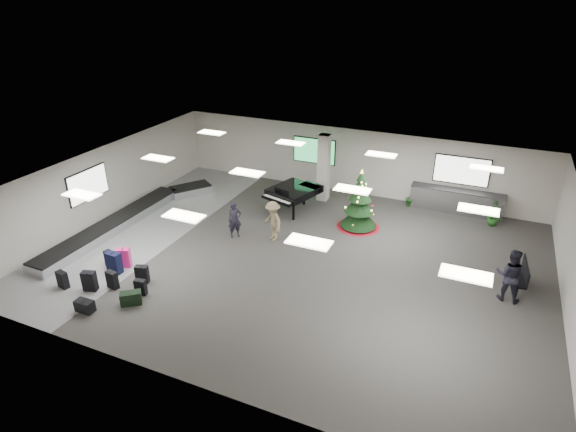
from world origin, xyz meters
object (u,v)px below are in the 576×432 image
at_px(service_counter, 456,201).
at_px(traveler_bench, 510,275).
at_px(baggage_carousel, 130,217).
at_px(christmas_tree, 359,208).
at_px(bench, 521,274).
at_px(traveler_a, 235,220).
at_px(traveler_b, 273,221).
at_px(grand_piano, 292,192).
at_px(pink_suitcase, 124,258).
at_px(potted_plant_left, 411,198).
at_px(potted_plant_right, 494,216).

xyz_separation_m(service_counter, traveler_bench, (2.30, -6.32, 0.37)).
xyz_separation_m(baggage_carousel, service_counter, (12.84, 6.73, 0.33)).
xyz_separation_m(service_counter, christmas_tree, (-3.61, -3.22, 0.35)).
bearing_deg(bench, baggage_carousel, 179.59).
bearing_deg(traveler_bench, traveler_a, 3.30).
height_order(traveler_b, traveler_bench, traveler_bench).
height_order(grand_piano, bench, grand_piano).
xyz_separation_m(pink_suitcase, bench, (13.22, 4.34, 0.17)).
xyz_separation_m(traveler_a, traveler_b, (1.52, 0.41, 0.07)).
bearing_deg(christmas_tree, potted_plant_left, 62.22).
relative_size(christmas_tree, traveler_bench, 1.43).
height_order(christmas_tree, traveler_b, christmas_tree).
bearing_deg(service_counter, potted_plant_right, -24.31).
relative_size(baggage_carousel, potted_plant_right, 11.15).
xyz_separation_m(grand_piano, potted_plant_left, (4.86, 2.65, -0.49)).
relative_size(baggage_carousel, potted_plant_left, 11.45).
bearing_deg(potted_plant_left, traveler_b, -128.84).
bearing_deg(potted_plant_left, pink_suitcase, -131.63).
xyz_separation_m(bench, potted_plant_left, (-4.67, 5.28, -0.11)).
xyz_separation_m(traveler_a, traveler_bench, (10.27, -0.22, 0.15)).
bearing_deg(bench, service_counter, 111.05).
height_order(baggage_carousel, bench, bench).
relative_size(traveler_b, potted_plant_left, 1.97).
xyz_separation_m(grand_piano, traveler_b, (0.40, -2.89, -0.08)).
xyz_separation_m(pink_suitcase, grand_piano, (3.69, 6.96, 0.54)).
relative_size(pink_suitcase, potted_plant_right, 0.87).
relative_size(grand_piano, bench, 1.71).
distance_m(christmas_tree, potted_plant_right, 5.81).
distance_m(bench, potted_plant_left, 7.05).
height_order(baggage_carousel, traveler_a, traveler_a).
xyz_separation_m(pink_suitcase, potted_plant_left, (8.55, 9.62, 0.06)).
height_order(service_counter, potted_plant_right, service_counter).
xyz_separation_m(pink_suitcase, christmas_tree, (6.93, 6.55, 0.53)).
bearing_deg(baggage_carousel, christmas_tree, 20.85).
xyz_separation_m(grand_piano, traveler_a, (-1.12, -3.29, -0.15)).
height_order(baggage_carousel, potted_plant_left, potted_plant_left).
bearing_deg(potted_plant_right, pink_suitcase, -143.41).
xyz_separation_m(service_counter, potted_plant_left, (-1.99, -0.15, -0.12)).
distance_m(service_counter, pink_suitcase, 14.37).
height_order(christmas_tree, bench, christmas_tree).
relative_size(bench, traveler_a, 1.01).
distance_m(grand_piano, traveler_b, 2.92).
bearing_deg(traveler_a, baggage_carousel, 143.53).
xyz_separation_m(traveler_a, potted_plant_right, (9.60, 5.36, -0.33)).
bearing_deg(traveler_a, pink_suitcase, -168.89).
relative_size(baggage_carousel, grand_piano, 3.69).
distance_m(grand_piano, potted_plant_left, 5.56).
xyz_separation_m(christmas_tree, grand_piano, (-3.24, 0.41, 0.01)).
distance_m(pink_suitcase, grand_piano, 7.90).
relative_size(service_counter, potted_plant_right, 4.65).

